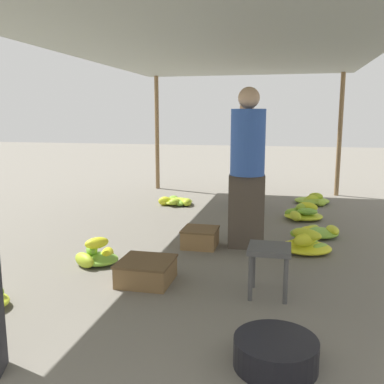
% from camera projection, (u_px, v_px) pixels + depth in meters
% --- Properties ---
extents(canopy_post_back_left, '(0.08, 0.08, 2.20)m').
position_uv_depth(canopy_post_back_left, '(157.00, 133.00, 8.43)').
color(canopy_post_back_left, olive).
rests_on(canopy_post_back_left, ground).
extents(canopy_post_back_right, '(0.08, 0.08, 2.20)m').
position_uv_depth(canopy_post_back_right, '(340.00, 135.00, 7.68)').
color(canopy_post_back_right, olive).
rests_on(canopy_post_back_right, ground).
extents(canopy_tarp, '(3.84, 7.31, 0.04)m').
position_uv_depth(canopy_tarp, '(213.00, 42.00, 4.54)').
color(canopy_tarp, '#9EA399').
rests_on(canopy_tarp, canopy_post_front_left).
extents(stool, '(0.34, 0.34, 0.41)m').
position_uv_depth(stool, '(269.00, 256.00, 3.45)').
color(stool, '#4C4C4C').
rests_on(stool, ground).
extents(basin_black, '(0.49, 0.49, 0.17)m').
position_uv_depth(basin_black, '(276.00, 353.00, 2.49)').
color(basin_black, black).
rests_on(basin_black, ground).
extents(banana_pile_left_0, '(0.57, 0.59, 0.15)m').
position_uv_depth(banana_pile_left_0, '(176.00, 201.00, 7.04)').
color(banana_pile_left_0, yellow).
rests_on(banana_pile_left_0, ground).
extents(banana_pile_left_2, '(0.45, 0.51, 0.28)m').
position_uv_depth(banana_pile_left_2, '(96.00, 256.00, 4.23)').
color(banana_pile_left_2, '#73B237').
rests_on(banana_pile_left_2, ground).
extents(banana_pile_right_0, '(0.53, 0.52, 0.14)m').
position_uv_depth(banana_pile_right_0, '(316.00, 232.00, 5.18)').
color(banana_pile_right_0, '#C1D22A').
rests_on(banana_pile_right_0, ground).
extents(banana_pile_right_1, '(0.53, 0.66, 0.25)m').
position_uv_depth(banana_pile_right_1, '(302.00, 213.00, 6.04)').
color(banana_pile_right_1, '#C0D12A').
rests_on(banana_pile_right_1, ground).
extents(banana_pile_right_2, '(0.57, 0.59, 0.18)m').
position_uv_depth(banana_pile_right_2, '(313.00, 200.00, 7.10)').
color(banana_pile_right_2, '#BDD02A').
rests_on(banana_pile_right_2, ground).
extents(banana_pile_right_3, '(0.55, 0.49, 0.27)m').
position_uv_depth(banana_pile_right_3, '(306.00, 243.00, 4.58)').
color(banana_pile_right_3, '#C6D329').
rests_on(banana_pile_right_3, ground).
extents(crate_near, '(0.39, 0.39, 0.21)m').
position_uv_depth(crate_near, '(200.00, 237.00, 4.78)').
color(crate_near, olive).
rests_on(crate_near, ground).
extents(crate_mid, '(0.46, 0.46, 0.20)m').
position_uv_depth(crate_mid, '(146.00, 271.00, 3.76)').
color(crate_mid, brown).
rests_on(crate_mid, ground).
extents(shopper_walking_mid, '(0.40, 0.40, 1.68)m').
position_uv_depth(shopper_walking_mid, '(246.00, 152.00, 6.79)').
color(shopper_walking_mid, '#384766').
rests_on(shopper_walking_mid, ground).
extents(shopper_walking_far, '(0.41, 0.40, 1.75)m').
position_uv_depth(shopper_walking_far, '(247.00, 166.00, 4.62)').
color(shopper_walking_far, '#4C4238').
rests_on(shopper_walking_far, ground).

